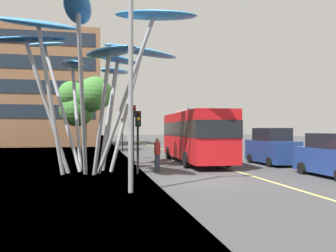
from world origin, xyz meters
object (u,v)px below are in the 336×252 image
Objects in this scene: traffic_light_opposite at (123,128)px; car_parked_near at (336,157)px; street_lamp at (141,49)px; leaf_sculpture at (90,55)px; traffic_light_island_mid at (130,128)px; car_parked_mid at (272,148)px; pedestrian at (157,155)px; traffic_light_kerb_near at (138,128)px; traffic_light_kerb_far at (133,121)px; red_bus at (195,134)px.

traffic_light_opposite is 22.48m from car_parked_near.
traffic_light_opposite is 0.41× the size of street_lamp.
leaf_sculpture is at bearing 158.77° from car_parked_near.
car_parked_mid is at bearing -34.73° from traffic_light_island_mid.
street_lamp is 7.25m from pedestrian.
traffic_light_kerb_near is 5.43m from traffic_light_kerb_far.
pedestrian is (-8.00, 3.74, -0.07)m from car_parked_near.
traffic_light_opposite is 17.04m from car_parked_mid.
traffic_light_kerb_near is 1.87m from pedestrian.
traffic_light_island_mid is at bearing 87.18° from traffic_light_kerb_near.
traffic_light_kerb_far is 12.42m from car_parked_near.
traffic_light_island_mid is (2.86, 7.55, -3.93)m from leaf_sculpture.
red_bus is at bearing -42.88° from traffic_light_island_mid.
red_bus is 1.31× the size of street_lamp.
car_parked_near is (8.56, -20.74, -1.46)m from traffic_light_opposite.
car_parked_mid is at bearing 90.30° from car_parked_near.
traffic_light_island_mid is 1.77× the size of pedestrian.
leaf_sculpture is 6.47m from pedestrian.
traffic_light_island_mid is 0.72× the size of car_parked_near.
street_lamp reaches higher than traffic_light_opposite.
leaf_sculpture reaches higher than car_parked_mid.
traffic_light_island_mid is 0.96× the size of traffic_light_opposite.
leaf_sculpture reaches higher than street_lamp.
street_lamp is (-0.87, -10.48, 2.41)m from traffic_light_kerb_far.
red_bus is 1.02× the size of leaf_sculpture.
traffic_light_kerb_far is 10.79m from street_lamp.
leaf_sculpture is 16.97m from traffic_light_opposite.
leaf_sculpture reaches higher than pedestrian.
red_bus reaches higher than traffic_light_kerb_near.
pedestrian is at bearing -88.12° from traffic_light_opposite.
traffic_light_opposite is at bearing 91.88° from pedestrian.
pedestrian is at bearing -163.86° from car_parked_mid.
red_bus is 2.54× the size of car_parked_mid.
pedestrian is at bearing 25.12° from traffic_light_kerb_near.
traffic_light_kerb_near is (2.43, -1.26, -3.94)m from leaf_sculpture.
leaf_sculpture is 2.37× the size of car_parked_near.
car_parked_near is at bearing 10.95° from street_lamp.
street_lamp reaches higher than traffic_light_kerb_near.
traffic_light_opposite is (-3.97, 12.50, 0.46)m from red_bus.
traffic_light_opposite is at bearing 79.65° from leaf_sculpture.
traffic_light_kerb_far is 2.14× the size of pedestrian.
traffic_light_kerb_far is at bearing -91.49° from traffic_light_island_mid.
street_lamp reaches higher than traffic_light_island_mid.
car_parked_mid is (8.53, -14.70, -1.35)m from traffic_light_opposite.
street_lamp is at bearing -93.93° from traffic_light_island_mid.
red_bus is at bearing -5.21° from traffic_light_kerb_far.
traffic_light_kerb_near is at bearing 160.51° from car_parked_near.
traffic_light_kerb_near is (-4.51, -5.02, 0.35)m from red_bus.
leaf_sculpture reaches higher than traffic_light_opposite.
traffic_light_opposite reaches higher than traffic_light_kerb_near.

